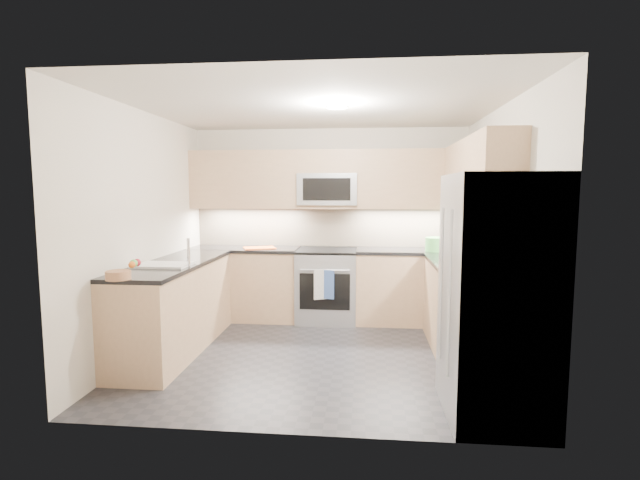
{
  "coord_description": "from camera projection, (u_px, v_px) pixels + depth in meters",
  "views": [
    {
      "loc": [
        0.48,
        -4.61,
        1.67
      ],
      "look_at": [
        0.0,
        0.35,
        1.15
      ],
      "focal_mm": 26.0,
      "sensor_mm": 36.0,
      "label": 1
    }
  ],
  "objects": [
    {
      "name": "floor",
      "position": [
        317.0,
        354.0,
        4.78
      ],
      "size": [
        3.6,
        3.2,
        0.0
      ],
      "primitive_type": "cube",
      "color": "#26262B",
      "rests_on": "ground"
    },
    {
      "name": "ceiling",
      "position": [
        317.0,
        106.0,
        4.52
      ],
      "size": [
        3.6,
        3.2,
        0.02
      ],
      "primitive_type": "cube",
      "color": "beige",
      "rests_on": "wall_back"
    },
    {
      "name": "wall_back",
      "position": [
        329.0,
        223.0,
        6.23
      ],
      "size": [
        3.6,
        0.02,
        2.5
      ],
      "primitive_type": "cube",
      "color": "beige",
      "rests_on": "floor"
    },
    {
      "name": "wall_front",
      "position": [
        292.0,
        256.0,
        3.07
      ],
      "size": [
        3.6,
        0.02,
        2.5
      ],
      "primitive_type": "cube",
      "color": "beige",
      "rests_on": "floor"
    },
    {
      "name": "wall_left",
      "position": [
        145.0,
        232.0,
        4.82
      ],
      "size": [
        0.02,
        3.2,
        2.5
      ],
      "primitive_type": "cube",
      "color": "beige",
      "rests_on": "floor"
    },
    {
      "name": "wall_right",
      "position": [
        501.0,
        235.0,
        4.48
      ],
      "size": [
        0.02,
        3.2,
        2.5
      ],
      "primitive_type": "cube",
      "color": "beige",
      "rests_on": "floor"
    },
    {
      "name": "base_cab_back_left",
      "position": [
        245.0,
        284.0,
        6.13
      ],
      "size": [
        1.42,
        0.6,
        0.9
      ],
      "primitive_type": "cube",
      "color": "tan",
      "rests_on": "floor"
    },
    {
      "name": "base_cab_back_right",
      "position": [
        412.0,
        288.0,
        5.92
      ],
      "size": [
        1.42,
        0.6,
        0.9
      ],
      "primitive_type": "cube",
      "color": "tan",
      "rests_on": "floor"
    },
    {
      "name": "base_cab_right",
      "position": [
        464.0,
        311.0,
        4.74
      ],
      "size": [
        0.6,
        1.7,
        0.9
      ],
      "primitive_type": "cube",
      "color": "tan",
      "rests_on": "floor"
    },
    {
      "name": "base_cab_peninsula",
      "position": [
        175.0,
        308.0,
        4.88
      ],
      "size": [
        0.6,
        2.0,
        0.9
      ],
      "primitive_type": "cube",
      "color": "tan",
      "rests_on": "floor"
    },
    {
      "name": "countertop_back_left",
      "position": [
        244.0,
        249.0,
        6.08
      ],
      "size": [
        1.42,
        0.63,
        0.04
      ],
      "primitive_type": "cube",
      "color": "black",
      "rests_on": "base_cab_back_left"
    },
    {
      "name": "countertop_back_right",
      "position": [
        413.0,
        251.0,
        5.87
      ],
      "size": [
        1.42,
        0.63,
        0.04
      ],
      "primitive_type": "cube",
      "color": "black",
      "rests_on": "base_cab_back_right"
    },
    {
      "name": "countertop_right",
      "position": [
        465.0,
        266.0,
        4.69
      ],
      "size": [
        0.63,
        1.7,
        0.04
      ],
      "primitive_type": "cube",
      "color": "black",
      "rests_on": "base_cab_right"
    },
    {
      "name": "countertop_peninsula",
      "position": [
        174.0,
        264.0,
        4.83
      ],
      "size": [
        0.63,
        2.0,
        0.04
      ],
      "primitive_type": "cube",
      "color": "black",
      "rests_on": "base_cab_peninsula"
    },
    {
      "name": "upper_cab_back",
      "position": [
        328.0,
        180.0,
        6.0
      ],
      "size": [
        3.6,
        0.35,
        0.75
      ],
      "primitive_type": "cube",
      "color": "tan",
      "rests_on": "wall_back"
    },
    {
      "name": "upper_cab_right",
      "position": [
        478.0,
        176.0,
        4.71
      ],
      "size": [
        0.35,
        1.95,
        0.75
      ],
      "primitive_type": "cube",
      "color": "tan",
      "rests_on": "wall_right"
    },
    {
      "name": "backsplash_back",
      "position": [
        329.0,
        227.0,
        6.24
      ],
      "size": [
        3.6,
        0.01,
        0.51
      ],
      "primitive_type": "cube",
      "color": "tan",
      "rests_on": "wall_back"
    },
    {
      "name": "backsplash_right",
      "position": [
        488.0,
        237.0,
        4.93
      ],
      "size": [
        0.01,
        2.3,
        0.51
      ],
      "primitive_type": "cube",
      "color": "tan",
      "rests_on": "wall_right"
    },
    {
      "name": "gas_range",
      "position": [
        327.0,
        286.0,
        6.0
      ],
      "size": [
        0.76,
        0.65,
        0.91
      ],
      "primitive_type": "cube",
      "color": "gray",
      "rests_on": "floor"
    },
    {
      "name": "range_cooktop",
      "position": [
        327.0,
        251.0,
        5.95
      ],
      "size": [
        0.76,
        0.65,
        0.03
      ],
      "primitive_type": "cube",
      "color": "black",
      "rests_on": "gas_range"
    },
    {
      "name": "oven_door_glass",
      "position": [
        325.0,
        292.0,
        5.67
      ],
      "size": [
        0.62,
        0.02,
        0.45
      ],
      "primitive_type": "cube",
      "color": "black",
      "rests_on": "gas_range"
    },
    {
      "name": "oven_handle",
      "position": [
        325.0,
        270.0,
        5.62
      ],
      "size": [
        0.6,
        0.02,
        0.02
      ],
      "primitive_type": "cylinder",
      "rotation": [
        0.0,
        1.57,
        0.0
      ],
      "color": "#B2B5BA",
      "rests_on": "gas_range"
    },
    {
      "name": "microwave",
      "position": [
        328.0,
        189.0,
        5.99
      ],
      "size": [
        0.76,
        0.4,
        0.4
      ],
      "primitive_type": "cube",
      "color": "#93969A",
      "rests_on": "upper_cab_back"
    },
    {
      "name": "microwave_door",
      "position": [
        327.0,
        189.0,
        5.79
      ],
      "size": [
        0.6,
        0.01,
        0.28
      ],
      "primitive_type": "cube",
      "color": "black",
      "rests_on": "microwave"
    },
    {
      "name": "refrigerator",
      "position": [
        496.0,
        297.0,
        3.41
      ],
      "size": [
        0.7,
        0.9,
        1.8
      ],
      "primitive_type": "cube",
      "color": "#A0A3A8",
      "rests_on": "floor"
    },
    {
      "name": "fridge_handle_left",
      "position": [
        449.0,
        295.0,
        3.26
      ],
      "size": [
        0.02,
        0.02,
        1.2
      ],
      "primitive_type": "cylinder",
      "color": "#B2B5BA",
      "rests_on": "refrigerator"
    },
    {
      "name": "fridge_handle_right",
      "position": [
        441.0,
        284.0,
        3.62
      ],
      "size": [
        0.02,
        0.02,
        1.2
      ],
      "primitive_type": "cylinder",
      "color": "#B2B5BA",
      "rests_on": "refrigerator"
    },
    {
      "name": "sink_basin",
      "position": [
        164.0,
        272.0,
        4.59
      ],
      "size": [
        0.52,
        0.38,
        0.16
      ],
      "primitive_type": "cube",
      "color": "white",
      "rests_on": "base_cab_peninsula"
    },
    {
      "name": "faucet",
      "position": [
        188.0,
        252.0,
        4.54
      ],
      "size": [
        0.03,
        0.03,
        0.28
      ],
      "primitive_type": "cylinder",
      "color": "silver",
      "rests_on": "countertop_peninsula"
    },
    {
      "name": "utensil_bowl",
      "position": [
        437.0,
        244.0,
        5.7
      ],
      "size": [
        0.36,
        0.36,
        0.17
      ],
      "primitive_type": "cylinder",
      "rotation": [
        0.0,
        0.0,
        -0.26
      ],
      "color": "green",
      "rests_on": "countertop_back_right"
    },
    {
      "name": "cutting_board",
      "position": [
        260.0,
        248.0,
        5.99
      ],
      "size": [
        0.47,
        0.4,
        0.01
      ],
      "primitive_type": "cube",
      "rotation": [
        0.0,
        0.0,
        0.38
      ],
      "color": "#CD4C13",
      "rests_on": "countertop_back_left"
    },
    {
      "name": "fruit_basket",
      "position": [
        118.0,
        275.0,
        3.86
      ],
      "size": [
        0.24,
        0.24,
        0.07
      ],
      "primitive_type": "cylinder",
      "rotation": [
        0.0,
        0.0,
        -0.19
      ],
      "color": "#A5714D",
      "rests_on": "countertop_peninsula"
    },
    {
      "name": "fruit_apple",
      "position": [
        137.0,
        263.0,
        4.04
      ],
      "size": [
        0.07,
        0.07,
        0.07
      ],
      "primitive_type": "sphere",
      "color": "#A41224",
      "rests_on": "fruit_basket"
    },
    {
      "name": "fruit_pear",
      "position": [
        134.0,
        263.0,
        4.0
      ],
      "size": [
        0.07,
        0.07,
        0.07
      ],
      "primitive_type": "sphere",
      "color": "#5CC052",
      "rests_on": "fruit_basket"
    },
    {
      "name": "dish_towel_check",
      "position": [
        322.0,
        284.0,
        5.62
      ],
      "size": [
        0.19,
        0.09,
        0.37
      ],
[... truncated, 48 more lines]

